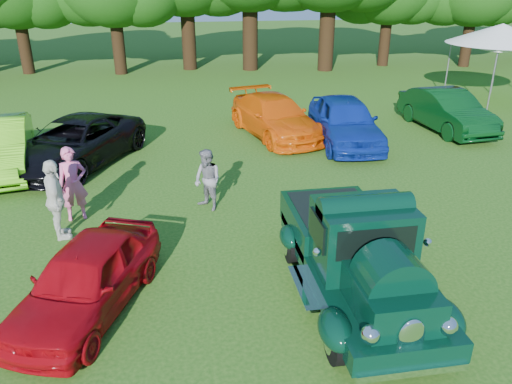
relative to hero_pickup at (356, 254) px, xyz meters
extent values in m
plane|color=#1C4C11|center=(-1.85, 0.70, -0.88)|extent=(120.00, 120.00, 0.00)
cylinder|color=black|center=(-0.90, -1.73, -0.47)|extent=(0.24, 0.80, 0.80)
cylinder|color=black|center=(0.90, -1.73, -0.47)|extent=(0.24, 0.80, 0.80)
cylinder|color=black|center=(-0.90, 1.37, -0.47)|extent=(0.24, 0.80, 0.80)
cylinder|color=black|center=(0.90, 1.37, -0.47)|extent=(0.24, 0.80, 0.80)
cube|color=black|center=(0.00, -0.10, -0.31)|extent=(1.87, 4.89, 0.37)
cube|color=black|center=(0.00, -1.57, 0.12)|extent=(1.20, 1.58, 0.67)
cube|color=black|center=(0.00, -0.24, 0.49)|extent=(1.70, 1.25, 1.30)
cube|color=black|center=(0.00, -0.84, 0.72)|extent=(1.41, 0.07, 0.57)
cube|color=black|center=(0.00, 1.39, -0.01)|extent=(1.87, 2.23, 0.63)
cube|color=black|center=(0.00, 1.39, 0.30)|extent=(1.61, 1.96, 0.05)
ellipsoid|color=black|center=(-0.93, -1.73, -0.27)|extent=(0.54, 0.93, 0.54)
ellipsoid|color=black|center=(0.93, -1.73, -0.27)|extent=(0.54, 0.93, 0.54)
ellipsoid|color=black|center=(-0.97, 1.37, -0.28)|extent=(0.41, 0.78, 0.46)
ellipsoid|color=black|center=(0.97, 1.37, -0.28)|extent=(0.41, 0.78, 0.46)
ellipsoid|color=white|center=(0.00, -2.38, -0.01)|extent=(0.44, 0.13, 0.65)
sphere|color=white|center=(-0.61, -2.30, 0.06)|extent=(0.30, 0.30, 0.30)
sphere|color=white|center=(0.61, -2.30, 0.06)|extent=(0.30, 0.30, 0.30)
cube|color=white|center=(0.00, -2.54, -0.51)|extent=(1.76, 0.12, 0.12)
cube|color=white|center=(0.00, 2.51, -0.44)|extent=(1.76, 0.12, 0.12)
imported|color=#98060E|center=(-5.02, 0.33, -0.21)|extent=(2.90, 4.22, 1.33)
imported|color=black|center=(-6.48, 8.38, -0.12)|extent=(4.69, 6.02, 1.52)
imported|color=#E25307|center=(0.55, 10.46, -0.12)|extent=(3.30, 5.55, 1.51)
imported|color=navy|center=(2.87, 9.09, -0.02)|extent=(2.37, 5.17, 1.72)
imported|color=black|center=(7.42, 10.09, -0.09)|extent=(2.10, 4.93, 1.58)
imported|color=#E55E95|center=(-5.85, 4.30, 0.08)|extent=(0.78, 0.61, 1.91)
imported|color=gray|center=(-2.49, 4.31, -0.05)|extent=(0.97, 1.01, 1.65)
imported|color=silver|center=(-6.07, 3.30, 0.10)|extent=(0.75, 1.23, 1.95)
cube|color=white|center=(11.99, 14.13, 1.84)|extent=(3.86, 3.86, 0.13)
cone|color=white|center=(11.99, 14.13, 2.34)|extent=(5.65, 5.65, 0.89)
cylinder|color=slate|center=(10.77, 12.40, 0.46)|extent=(0.07, 0.07, 2.67)
cylinder|color=slate|center=(10.25, 15.35, 0.46)|extent=(0.07, 0.07, 2.67)
cylinder|color=slate|center=(13.21, 15.87, 0.46)|extent=(0.07, 0.07, 2.67)
cylinder|color=black|center=(-12.09, 25.87, 0.94)|extent=(0.73, 0.73, 3.63)
cylinder|color=black|center=(-6.36, 24.78, 1.01)|extent=(0.76, 0.76, 3.78)
cylinder|color=black|center=(-2.02, 25.76, 1.34)|extent=(0.89, 0.89, 4.44)
cylinder|color=black|center=(1.84, 24.89, 1.55)|extent=(0.97, 0.97, 4.85)
cylinder|color=black|center=(6.58, 23.86, 1.54)|extent=(0.97, 0.97, 4.84)
cylinder|color=black|center=(11.01, 25.03, 0.93)|extent=(0.72, 0.72, 3.61)
cylinder|color=black|center=(16.27, 23.79, 0.88)|extent=(0.70, 0.70, 3.50)
camera|label=1|loc=(-3.22, -7.78, 4.91)|focal=35.00mm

